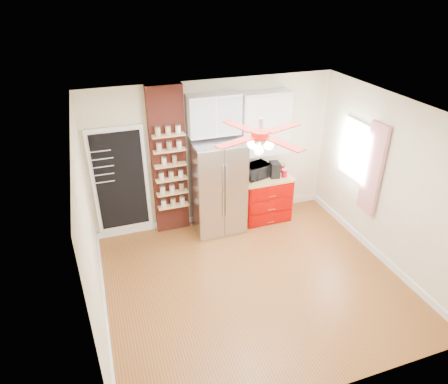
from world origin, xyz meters
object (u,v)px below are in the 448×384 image
object	(u,v)px
fridge	(218,187)
ceiling_fan	(260,135)
coffee_maker	(274,170)
canister_left	(284,173)
pantry_jar_oats	(164,161)
red_cabinet	(265,197)
toaster_oven	(257,171)

from	to	relation	value
fridge	ceiling_fan	size ratio (longest dim) A/B	1.25
coffee_maker	canister_left	distance (m)	0.21
pantry_jar_oats	red_cabinet	bearing A→B (deg)	-3.69
coffee_maker	canister_left	xyz separation A→B (m)	(0.18, -0.06, -0.08)
red_cabinet	ceiling_fan	size ratio (longest dim) A/B	0.67
red_cabinet	canister_left	xyz separation A→B (m)	(0.31, -0.12, 0.52)
coffee_maker	canister_left	size ratio (longest dim) A/B	2.19
fridge	canister_left	xyz separation A→B (m)	(1.28, -0.07, 0.09)
fridge	red_cabinet	world-z (taller)	fridge
fridge	red_cabinet	bearing A→B (deg)	2.95
red_cabinet	toaster_oven	bearing A→B (deg)	171.22
fridge	canister_left	distance (m)	1.29
toaster_oven	red_cabinet	bearing A→B (deg)	-25.72
red_cabinet	coffee_maker	world-z (taller)	coffee_maker
canister_left	pantry_jar_oats	distance (m)	2.25
coffee_maker	ceiling_fan	bearing A→B (deg)	-116.31
fridge	pantry_jar_oats	world-z (taller)	fridge
coffee_maker	pantry_jar_oats	distance (m)	2.05
coffee_maker	canister_left	bearing A→B (deg)	-10.81
fridge	pantry_jar_oats	size ratio (longest dim) A/B	13.68
red_cabinet	canister_left	world-z (taller)	canister_left
fridge	ceiling_fan	bearing A→B (deg)	-88.24
toaster_oven	canister_left	distance (m)	0.53
red_cabinet	canister_left	size ratio (longest dim) A/B	6.95
coffee_maker	fridge	bearing A→B (deg)	-173.90
ceiling_fan	canister_left	xyz separation A→B (m)	(1.23, 1.56, -1.46)
red_cabinet	pantry_jar_oats	xyz separation A→B (m)	(-1.87, 0.12, 0.98)
canister_left	pantry_jar_oats	size ratio (longest dim) A/B	1.06
toaster_oven	canister_left	bearing A→B (deg)	-33.46
canister_left	red_cabinet	bearing A→B (deg)	159.19
red_cabinet	coffee_maker	distance (m)	0.61
red_cabinet	pantry_jar_oats	distance (m)	2.12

